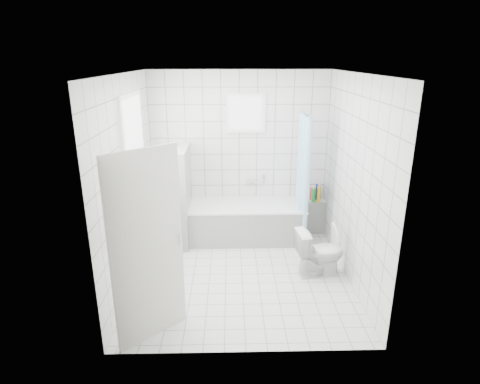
{
  "coord_description": "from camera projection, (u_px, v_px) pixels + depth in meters",
  "views": [
    {
      "loc": [
        -0.14,
        -4.75,
        2.79
      ],
      "look_at": [
        -0.02,
        0.35,
        1.05
      ],
      "focal_mm": 30.0,
      "sensor_mm": 36.0,
      "label": 1
    }
  ],
  "objects": [
    {
      "name": "sill_bottles",
      "position": [
        145.0,
        193.0,
        5.43
      ],
      "size": [
        0.2,
        0.49,
        0.33
      ],
      "color": "white",
      "rests_on": "window_sill"
    },
    {
      "name": "window_left",
      "position": [
        136.0,
        154.0,
        5.14
      ],
      "size": [
        0.01,
        0.9,
        1.4
      ],
      "primitive_type": "cube",
      "color": "white",
      "rests_on": "wall_left"
    },
    {
      "name": "wall_front",
      "position": [
        247.0,
        232.0,
        3.56
      ],
      "size": [
        2.8,
        0.02,
        2.6
      ],
      "primitive_type": "cube",
      "color": "white",
      "rests_on": "ground"
    },
    {
      "name": "tiled_ledge",
      "position": [
        312.0,
        216.0,
        6.64
      ],
      "size": [
        0.4,
        0.24,
        0.55
      ],
      "primitive_type": "cube",
      "color": "white",
      "rests_on": "ground"
    },
    {
      "name": "window_back",
      "position": [
        246.0,
        113.0,
        6.15
      ],
      "size": [
        0.5,
        0.01,
        0.5
      ],
      "primitive_type": "cube",
      "color": "white",
      "rests_on": "wall_back"
    },
    {
      "name": "shower_curtain",
      "position": [
        304.0,
        175.0,
        5.98
      ],
      "size": [
        0.14,
        0.48,
        1.78
      ],
      "primitive_type": null,
      "color": "#55BCFB",
      "rests_on": "curtain_rod"
    },
    {
      "name": "partition_wall",
      "position": [
        184.0,
        196.0,
        6.15
      ],
      "size": [
        0.15,
        0.85,
        1.5
      ],
      "primitive_type": "cube",
      "color": "white",
      "rests_on": "ground"
    },
    {
      "name": "ground",
      "position": [
        242.0,
        274.0,
        5.4
      ],
      "size": [
        3.0,
        3.0,
        0.0
      ],
      "primitive_type": "plane",
      "color": "white",
      "rests_on": "ground"
    },
    {
      "name": "bathtub",
      "position": [
        247.0,
        221.0,
        6.37
      ],
      "size": [
        1.8,
        0.77,
        0.58
      ],
      "color": "white",
      "rests_on": "ground"
    },
    {
      "name": "wall_right",
      "position": [
        354.0,
        181.0,
        5.01
      ],
      "size": [
        0.02,
        3.0,
        2.6
      ],
      "primitive_type": "cube",
      "color": "white",
      "rests_on": "ground"
    },
    {
      "name": "ceiling",
      "position": [
        242.0,
        73.0,
        4.56
      ],
      "size": [
        3.0,
        3.0,
        0.0
      ],
      "primitive_type": "plane",
      "rotation": [
        3.14,
        0.0,
        0.0
      ],
      "color": "white",
      "rests_on": "ground"
    },
    {
      "name": "tub_faucet",
      "position": [
        252.0,
        182.0,
        6.51
      ],
      "size": [
        0.18,
        0.06,
        0.06
      ],
      "primitive_type": "cube",
      "color": "silver",
      "rests_on": "wall_back"
    },
    {
      "name": "window_sill",
      "position": [
        144.0,
        207.0,
        5.38
      ],
      "size": [
        0.18,
        1.02,
        0.08
      ],
      "primitive_type": "cube",
      "color": "white",
      "rests_on": "wall_left"
    },
    {
      "name": "toilet",
      "position": [
        320.0,
        252.0,
        5.3
      ],
      "size": [
        0.68,
        0.45,
        0.65
      ],
      "primitive_type": "imported",
      "rotation": [
        0.0,
        0.0,
        1.71
      ],
      "color": "white",
      "rests_on": "ground"
    },
    {
      "name": "wall_left",
      "position": [
        129.0,
        183.0,
        4.95
      ],
      "size": [
        0.02,
        3.0,
        2.6
      ],
      "primitive_type": "cube",
      "color": "white",
      "rests_on": "ground"
    },
    {
      "name": "ledge_bottles",
      "position": [
        316.0,
        194.0,
        6.49
      ],
      "size": [
        0.16,
        0.19,
        0.27
      ],
      "color": "yellow",
      "rests_on": "tiled_ledge"
    },
    {
      "name": "wall_back",
      "position": [
        239.0,
        154.0,
        6.4
      ],
      "size": [
        2.8,
        0.02,
        2.6
      ],
      "primitive_type": "cube",
      "color": "white",
      "rests_on": "ground"
    },
    {
      "name": "door",
      "position": [
        148.0,
        249.0,
        3.91
      ],
      "size": [
        0.61,
        0.58,
        2.0
      ],
      "primitive_type": "cube",
      "rotation": [
        0.0,
        0.0,
        -0.82
      ],
      "color": "silver",
      "rests_on": "ground"
    },
    {
      "name": "curtain_rod",
      "position": [
        305.0,
        113.0,
        5.82
      ],
      "size": [
        0.02,
        0.8,
        0.02
      ],
      "primitive_type": "cylinder",
      "rotation": [
        1.57,
        0.0,
        0.0
      ],
      "color": "silver",
      "rests_on": "wall_back"
    }
  ]
}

